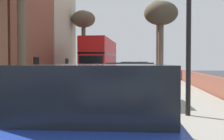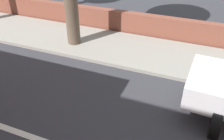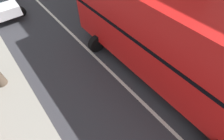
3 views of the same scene
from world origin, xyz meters
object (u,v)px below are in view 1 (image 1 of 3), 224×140
Objects in this scene: parked_car_white_right_2 at (135,73)px; street_tree_right_3 at (158,13)px; double_decker_bus at (100,56)px; street_tree_right_5 at (161,16)px; street_tree_left_4 at (83,21)px; parked_car_blue_right_1 at (104,115)px; parked_car_silver_right_3 at (130,80)px.

parked_car_white_right_2 is 0.54× the size of street_tree_right_3.
street_tree_right_5 reaches higher than double_decker_bus.
street_tree_right_5 is at bearing -35.19° from double_decker_bus.
street_tree_left_4 is (-3.21, 6.14, 4.70)m from double_decker_bus.
parked_car_blue_right_1 is at bearing -80.62° from double_decker_bus.
street_tree_left_4 reaches higher than parked_car_blue_right_1.
street_tree_right_3 is at bearing 83.88° from parked_car_silver_right_3.
double_decker_bus is at bearing -170.80° from street_tree_right_3.
parked_car_white_right_2 is 0.63× the size of street_tree_right_5.
parked_car_silver_right_3 is 0.65× the size of street_tree_right_5.
parked_car_white_right_2 is 8.61m from street_tree_right_5.
double_decker_bus is 2.25× the size of parked_car_silver_right_3.
parked_car_blue_right_1 is 21.70m from street_tree_right_5.
street_tree_right_5 is at bearing 81.56° from parked_car_silver_right_3.
street_tree_left_4 is at bearing 113.14° from parked_car_white_right_2.
street_tree_left_4 reaches higher than street_tree_right_5.
street_tree_left_4 is (-7.41, 31.59, 6.13)m from parked_car_blue_right_1.
street_tree_left_4 reaches higher than parked_car_silver_right_3.
parked_car_blue_right_1 is (4.20, -25.45, -1.44)m from double_decker_bus.
double_decker_bus is 25.83m from parked_car_blue_right_1.
street_tree_left_4 is at bearing 131.89° from street_tree_right_5.
street_tree_right_5 is (-0.01, -5.43, -1.22)m from street_tree_right_3.
parked_car_white_right_2 is at bearing -106.90° from street_tree_right_5.
parked_car_white_right_2 is 0.97× the size of parked_car_silver_right_3.
parked_car_silver_right_3 is at bearing -98.44° from street_tree_right_5.
parked_car_white_right_2 is (4.20, -11.19, -1.41)m from double_decker_bus.
street_tree_right_5 is at bearing -90.11° from street_tree_right_3.
street_tree_left_4 reaches higher than parked_car_white_right_2.
double_decker_bus is 18.79m from parked_car_silver_right_3.
double_decker_bus is at bearing -62.40° from street_tree_left_4.
street_tree_right_5 is at bearing 73.10° from parked_car_white_right_2.
double_decker_bus is 2.31× the size of parked_car_blue_right_1.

